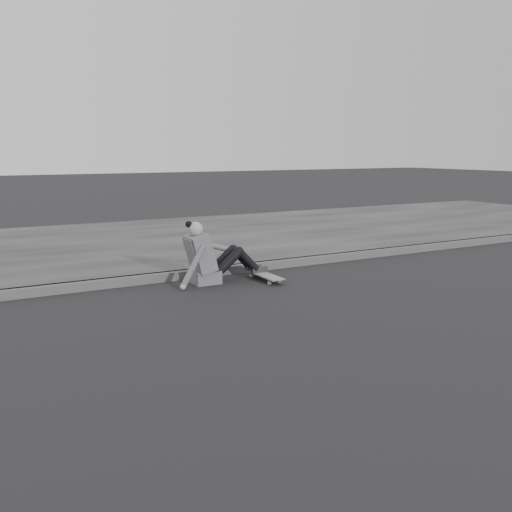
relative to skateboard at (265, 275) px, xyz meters
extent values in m
plane|color=black|center=(-0.31, -1.93, -0.07)|extent=(80.00, 80.00, 0.00)
cube|color=#494949|center=(-0.31, 0.65, -0.01)|extent=(24.00, 0.16, 0.12)
cube|color=#333333|center=(-0.31, 3.67, -0.01)|extent=(24.00, 6.00, 0.12)
cylinder|color=gray|center=(-0.08, -0.26, -0.04)|extent=(0.03, 0.05, 0.05)
cylinder|color=gray|center=(0.08, -0.26, -0.04)|extent=(0.03, 0.05, 0.05)
cylinder|color=gray|center=(-0.08, 0.26, -0.04)|extent=(0.03, 0.05, 0.05)
cylinder|color=gray|center=(0.08, 0.26, -0.04)|extent=(0.03, 0.05, 0.05)
cube|color=#29292C|center=(0.00, -0.26, -0.02)|extent=(0.16, 0.04, 0.03)
cube|color=#29292C|center=(0.00, 0.26, -0.02)|extent=(0.16, 0.04, 0.03)
cube|color=slate|center=(0.00, 0.00, 0.01)|extent=(0.20, 0.78, 0.02)
cube|color=#58575A|center=(-0.80, 0.25, 0.02)|extent=(0.36, 0.34, 0.18)
cube|color=#58575A|center=(-0.87, 0.25, 0.36)|extent=(0.37, 0.40, 0.57)
cube|color=#58575A|center=(-1.00, 0.25, 0.48)|extent=(0.14, 0.30, 0.20)
cylinder|color=#969696|center=(-0.92, 0.25, 0.60)|extent=(0.09, 0.09, 0.08)
sphere|color=#969696|center=(-0.93, 0.25, 0.69)|extent=(0.20, 0.20, 0.20)
sphere|color=black|center=(-1.02, 0.27, 0.76)|extent=(0.09, 0.09, 0.09)
cylinder|color=black|center=(-0.49, 0.16, 0.21)|extent=(0.43, 0.13, 0.39)
cylinder|color=black|center=(-0.49, 0.34, 0.21)|extent=(0.43, 0.13, 0.39)
cylinder|color=black|center=(-0.19, 0.16, 0.21)|extent=(0.35, 0.11, 0.36)
cylinder|color=black|center=(-0.19, 0.34, 0.21)|extent=(0.35, 0.11, 0.36)
sphere|color=black|center=(-0.32, 0.16, 0.35)|extent=(0.13, 0.13, 0.13)
sphere|color=black|center=(-0.32, 0.34, 0.35)|extent=(0.13, 0.13, 0.13)
cube|color=#292929|center=(0.00, 0.16, 0.05)|extent=(0.24, 0.08, 0.07)
cube|color=#292929|center=(0.00, 0.34, 0.05)|extent=(0.24, 0.08, 0.07)
cylinder|color=#58575A|center=(-1.07, 0.04, 0.22)|extent=(0.38, 0.08, 0.58)
sphere|color=#969696|center=(-1.22, 0.03, -0.03)|extent=(0.08, 0.08, 0.08)
cylinder|color=#58575A|center=(-0.63, 0.41, 0.42)|extent=(0.48, 0.08, 0.21)
camera|label=1|loc=(-3.92, -6.79, 1.74)|focal=40.00mm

